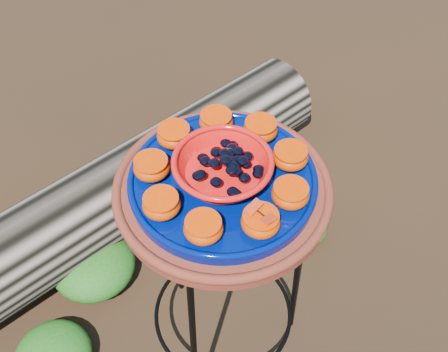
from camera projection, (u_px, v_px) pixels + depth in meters
ground at (223, 334)px, 1.78m from camera, size 60.00×60.00×0.00m
plant_stand at (223, 278)px, 1.51m from camera, size 0.44×0.44×0.70m
terracotta_saucer at (223, 192)px, 1.23m from camera, size 0.47×0.47×0.04m
cobalt_plate at (223, 182)px, 1.21m from camera, size 0.40×0.40×0.03m
red_bowl at (223, 169)px, 1.18m from camera, size 0.20×0.20×0.06m
glass_gems at (223, 156)px, 1.14m from camera, size 0.16×0.16×0.03m
orange_half_0 at (261, 222)px, 1.10m from camera, size 0.08×0.08×0.04m
orange_half_1 at (290, 194)px, 1.14m from camera, size 0.08×0.08×0.04m
orange_half_2 at (290, 157)px, 1.21m from camera, size 0.08×0.08×0.04m
orange_half_3 at (261, 130)px, 1.26m from camera, size 0.08×0.08×0.04m
orange_half_4 at (216, 122)px, 1.28m from camera, size 0.08×0.08×0.04m
orange_half_5 at (174, 136)px, 1.25m from camera, size 0.08×0.08×0.04m
orange_half_6 at (152, 167)px, 1.19m from camera, size 0.08×0.08×0.04m
orange_half_7 at (161, 205)px, 1.12m from camera, size 0.08×0.08×0.04m
orange_half_8 at (203, 228)px, 1.09m from camera, size 0.08×0.08×0.04m
butterfly at (261, 214)px, 1.07m from camera, size 0.08×0.05×0.01m
driftwood_log at (126, 190)px, 1.97m from camera, size 1.59×0.45×0.30m
foliage_right at (299, 223)px, 1.99m from camera, size 0.21×0.21×0.11m
foliage_back at (93, 264)px, 1.86m from camera, size 0.28×0.28×0.14m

